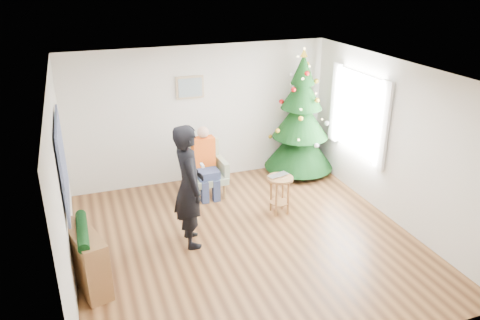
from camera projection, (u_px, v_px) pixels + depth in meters
name	position (u px, v px, depth m)	size (l,w,h in m)	color
floor	(247.00, 241.00, 7.17)	(5.00, 5.00, 0.00)	brown
ceiling	(248.00, 73.00, 6.17)	(5.00, 5.00, 0.00)	white
wall_back	(201.00, 115.00, 8.84)	(5.00, 5.00, 0.00)	silver
wall_front	(339.00, 259.00, 4.50)	(5.00, 5.00, 0.00)	silver
wall_left	(62.00, 189.00, 5.89)	(5.00, 5.00, 0.00)	silver
wall_right	(394.00, 142.00, 7.45)	(5.00, 5.00, 0.00)	silver
window_panel	(359.00, 113.00, 8.23)	(0.04, 1.30, 1.40)	white
curtains	(357.00, 113.00, 8.22)	(0.05, 1.75, 1.50)	white
christmas_tree	(301.00, 119.00, 9.15)	(1.38, 1.38, 2.49)	#3F2816
stool	(280.00, 195.00, 7.88)	(0.44, 0.44, 0.66)	brown
laptop	(280.00, 176.00, 7.75)	(0.36, 0.23, 0.03)	silver
armchair	(205.00, 176.00, 8.53)	(0.74, 0.68, 0.98)	#95A585
seated_person	(205.00, 162.00, 8.37)	(0.41, 0.59, 1.29)	navy
standing_man	(189.00, 186.00, 6.79)	(0.69, 0.45, 1.88)	black
game_controller	(202.00, 165.00, 6.71)	(0.04, 0.13, 0.04)	white
console	(86.00, 259.00, 6.05)	(0.30, 1.00, 0.80)	brown
garland	(82.00, 231.00, 5.89)	(0.14, 0.14, 0.90)	black
tapestry	(62.00, 162.00, 6.06)	(0.03, 1.50, 1.15)	black
framed_picture	(190.00, 87.00, 8.53)	(0.52, 0.05, 0.42)	tan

